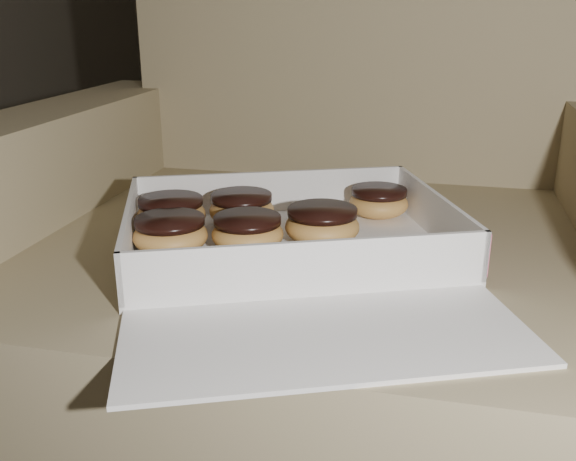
% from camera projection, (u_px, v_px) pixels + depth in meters
% --- Properties ---
extents(armchair, '(0.97, 0.82, 1.02)m').
position_uv_depth(armchair, '(322.00, 298.00, 1.01)').
color(armchair, '#91825C').
rests_on(armchair, floor).
extents(bakery_box, '(0.55, 0.59, 0.07)m').
position_uv_depth(bakery_box, '(296.00, 253.00, 0.79)').
color(bakery_box, white).
rests_on(bakery_box, armchair).
extents(donut_a, '(0.09, 0.09, 0.04)m').
position_uv_depth(donut_a, '(379.00, 201.00, 0.93)').
color(donut_a, '#E2A24F').
rests_on(donut_a, bakery_box).
extents(donut_b, '(0.10, 0.10, 0.05)m').
position_uv_depth(donut_b, '(322.00, 225.00, 0.82)').
color(donut_b, '#E2A24F').
rests_on(donut_b, bakery_box).
extents(donut_c, '(0.09, 0.09, 0.05)m').
position_uv_depth(donut_c, '(242.00, 208.00, 0.89)').
color(donut_c, '#E2A24F').
rests_on(donut_c, bakery_box).
extents(donut_d, '(0.09, 0.09, 0.05)m').
position_uv_depth(donut_d, '(171.00, 213.00, 0.87)').
color(donut_d, '#E2A24F').
rests_on(donut_d, bakery_box).
extents(donut_e, '(0.09, 0.09, 0.05)m').
position_uv_depth(donut_e, '(170.00, 234.00, 0.79)').
color(donut_e, '#E2A24F').
rests_on(donut_e, bakery_box).
extents(donut_f, '(0.09, 0.09, 0.05)m').
position_uv_depth(donut_f, '(248.00, 232.00, 0.80)').
color(donut_f, '#E2A24F').
rests_on(donut_f, bakery_box).
extents(crumb_a, '(0.01, 0.01, 0.00)m').
position_uv_depth(crumb_a, '(162.00, 293.00, 0.69)').
color(crumb_a, black).
rests_on(crumb_a, bakery_box).
extents(crumb_b, '(0.01, 0.01, 0.00)m').
position_uv_depth(crumb_b, '(270.00, 260.00, 0.77)').
color(crumb_b, black).
rests_on(crumb_b, bakery_box).
extents(crumb_c, '(0.01, 0.01, 0.00)m').
position_uv_depth(crumb_c, '(206.00, 293.00, 0.69)').
color(crumb_c, black).
rests_on(crumb_c, bakery_box).
extents(crumb_d, '(0.01, 0.01, 0.00)m').
position_uv_depth(crumb_d, '(402.00, 279.00, 0.72)').
color(crumb_d, black).
rests_on(crumb_d, bakery_box).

